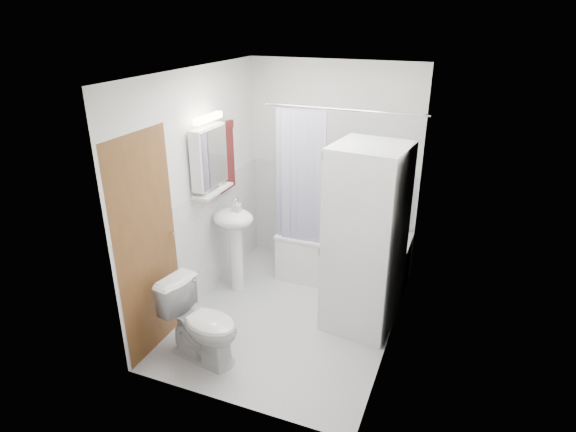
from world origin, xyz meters
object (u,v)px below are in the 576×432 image
at_px(sink, 234,231).
at_px(toilet, 202,323).
at_px(bathtub, 344,254).
at_px(washer_dryer, 365,240).

distance_m(sink, toilet, 1.22).
relative_size(bathtub, toilet, 1.98).
bearing_deg(bathtub, washer_dryer, -62.97).
height_order(sink, toilet, sink).
xyz_separation_m(bathtub, washer_dryer, (0.39, -0.77, 0.60)).
xyz_separation_m(washer_dryer, toilet, (-1.17, -1.03, -0.55)).
xyz_separation_m(bathtub, sink, (-1.04, -0.66, 0.40)).
height_order(bathtub, washer_dryer, washer_dryer).
height_order(bathtub, toilet, toilet).
distance_m(washer_dryer, toilet, 1.65).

